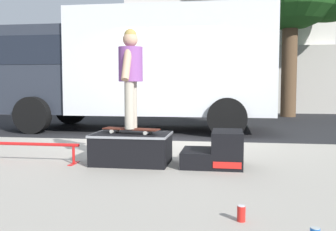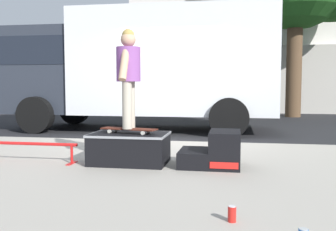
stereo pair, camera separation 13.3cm
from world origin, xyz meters
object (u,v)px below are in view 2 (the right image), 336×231
object	(u,v)px
skate_box	(129,147)
grind_rail	(29,147)
skater_kid	(128,70)
soda_can	(232,214)
box_truck	(139,65)
skateboard	(129,129)
kicker_ramp	(215,152)

from	to	relation	value
skate_box	grind_rail	bearing A→B (deg)	-173.86
skater_kid	grind_rail	bearing A→B (deg)	-173.66
skate_box	soda_can	xyz separation A→B (m)	(1.40, -2.06, -0.16)
box_truck	skate_box	bearing A→B (deg)	-77.42
skater_kid	skate_box	bearing A→B (deg)	-47.07
grind_rail	skater_kid	size ratio (longest dim) A/B	1.06
skateboard	skater_kid	world-z (taller)	skater_kid
soda_can	box_truck	size ratio (longest dim) A/B	0.02
skate_box	box_truck	bearing A→B (deg)	102.58
skater_kid	box_truck	world-z (taller)	box_truck
skateboard	soda_can	world-z (taller)	skateboard
box_truck	skater_kid	bearing A→B (deg)	-77.45
grind_rail	skater_kid	distance (m)	1.75
skate_box	grind_rail	xyz separation A→B (m)	(-1.39, -0.15, -0.01)
skate_box	grind_rail	world-z (taller)	skate_box
grind_rail	soda_can	size ratio (longest dim) A/B	11.19
soda_can	box_truck	xyz separation A→B (m)	(-2.49, 6.95, 1.52)
kicker_ramp	box_truck	world-z (taller)	box_truck
kicker_ramp	soda_can	bearing A→B (deg)	-83.45
kicker_ramp	box_truck	xyz separation A→B (m)	(-2.26, 4.89, 1.39)
soda_can	skate_box	bearing A→B (deg)	124.30
skateboard	box_truck	size ratio (longest dim) A/B	0.12
skateboard	box_truck	bearing A→B (deg)	102.55
skateboard	soda_can	bearing A→B (deg)	-55.68
skater_kid	soda_can	size ratio (longest dim) A/B	10.56
kicker_ramp	skater_kid	distance (m)	1.58
skate_box	kicker_ramp	size ratio (longest dim) A/B	1.31
skate_box	skateboard	size ratio (longest dim) A/B	1.29
skateboard	skater_kid	size ratio (longest dim) A/B	0.60
grind_rail	skate_box	bearing A→B (deg)	6.14
skate_box	skater_kid	world-z (taller)	skater_kid
kicker_ramp	soda_can	distance (m)	2.07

